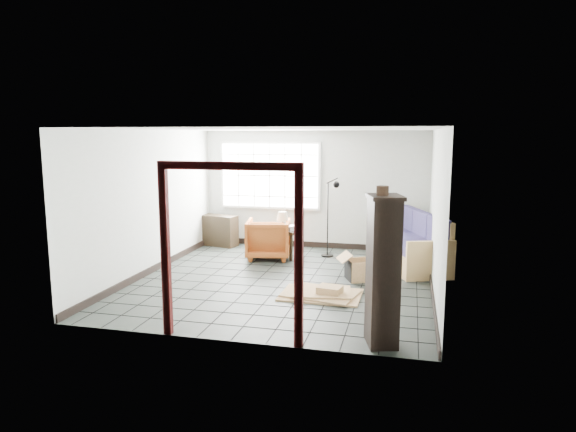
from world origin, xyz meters
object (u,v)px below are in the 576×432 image
(side_table, at_px, (286,235))
(tall_shelf, at_px, (383,270))
(futon_sofa, at_px, (411,246))
(armchair, at_px, (268,237))

(side_table, height_order, tall_shelf, tall_shelf)
(futon_sofa, relative_size, side_table, 3.96)
(side_table, relative_size, tall_shelf, 0.35)
(futon_sofa, distance_m, armchair, 2.84)
(armchair, relative_size, side_table, 1.41)
(armchair, height_order, tall_shelf, tall_shelf)
(armchair, relative_size, tall_shelf, 0.49)
(armchair, bearing_deg, tall_shelf, 112.21)
(tall_shelf, bearing_deg, side_table, 102.94)
(armchair, distance_m, side_table, 0.37)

